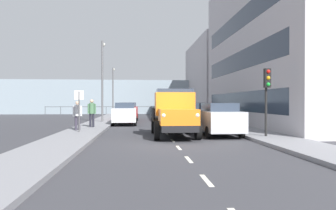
# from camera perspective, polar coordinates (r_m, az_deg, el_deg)

# --- Properties ---
(ground_plane) EXTENTS (80.00, 80.00, 0.00)m
(ground_plane) POSITION_cam_1_polar(r_m,az_deg,el_deg) (23.07, -1.46, -3.85)
(ground_plane) COLOR #38383D
(sidewalk_left) EXTENTS (2.26, 40.82, 0.15)m
(sidewalk_left) POSITION_cam_1_polar(r_m,az_deg,el_deg) (23.84, 9.92, -3.53)
(sidewalk_left) COLOR gray
(sidewalk_left) RESTS_ON ground_plane
(sidewalk_right) EXTENTS (2.26, 40.82, 0.15)m
(sidewalk_right) POSITION_cam_1_polar(r_m,az_deg,el_deg) (23.23, -13.14, -3.64)
(sidewalk_right) COLOR gray
(sidewalk_right) RESTS_ON ground_plane
(road_centreline_markings) EXTENTS (0.12, 35.66, 0.01)m
(road_centreline_markings) POSITION_cam_1_polar(r_m,az_deg,el_deg) (21.63, -1.21, -4.13)
(road_centreline_markings) COLOR silver
(road_centreline_markings) RESTS_ON ground_plane
(building_terrace) EXTENTS (6.39, 19.49, 12.44)m
(building_terrace) POSITION_cam_1_polar(r_m,az_deg,el_deg) (25.72, 19.35, 10.48)
(building_terrace) COLOR #B7B2B7
(building_terrace) RESTS_ON ground_plane
(building_far_block) EXTENTS (6.38, 15.72, 9.77)m
(building_far_block) POSITION_cam_1_polar(r_m,az_deg,el_deg) (42.98, 9.01, 4.72)
(building_far_block) COLOR #B7B2B7
(building_far_block) RESTS_ON ground_plane
(sea_horizon) EXTENTS (80.00, 0.80, 5.00)m
(sea_horizon) POSITION_cam_1_polar(r_m,az_deg,el_deg) (46.39, -3.36, 1.47)
(sea_horizon) COLOR #84939E
(sea_horizon) RESTS_ON ground_plane
(seawall_railing) EXTENTS (28.08, 0.08, 1.20)m
(seawall_railing) POSITION_cam_1_polar(r_m,az_deg,el_deg) (42.80, -3.20, -0.58)
(seawall_railing) COLOR #4C5156
(seawall_railing) RESTS_ON ground_plane
(truck_vintage_orange) EXTENTS (2.17, 5.64, 2.43)m
(truck_vintage_orange) POSITION_cam_1_polar(r_m,az_deg,el_deg) (15.81, 1.17, -1.60)
(truck_vintage_orange) COLOR black
(truck_vintage_orange) RESTS_ON ground_plane
(car_silver_kerbside_near) EXTENTS (1.85, 4.34, 1.72)m
(car_silver_kerbside_near) POSITION_cam_1_polar(r_m,az_deg,el_deg) (16.70, 9.13, -2.46)
(car_silver_kerbside_near) COLOR #B7BABF
(car_silver_kerbside_near) RESTS_ON ground_plane
(car_black_kerbside_1) EXTENTS (1.88, 3.99, 1.72)m
(car_black_kerbside_1) POSITION_cam_1_polar(r_m,az_deg,el_deg) (22.50, 5.37, -1.68)
(car_black_kerbside_1) COLOR black
(car_black_kerbside_1) RESTS_ON ground_plane
(car_teal_kerbside_2) EXTENTS (1.87, 4.01, 1.72)m
(car_teal_kerbside_2) POSITION_cam_1_polar(r_m,az_deg,el_deg) (27.61, 3.39, -1.26)
(car_teal_kerbside_2) COLOR #1E6670
(car_teal_kerbside_2) RESTS_ON ground_plane
(car_white_oppositeside_0) EXTENTS (1.81, 4.46, 1.72)m
(car_white_oppositeside_0) POSITION_cam_1_polar(r_m,az_deg,el_deg) (24.57, -7.83, -1.49)
(car_white_oppositeside_0) COLOR white
(car_white_oppositeside_0) RESTS_ON ground_plane
(car_red_oppositeside_1) EXTENTS (1.94, 4.56, 1.72)m
(car_red_oppositeside_1) POSITION_cam_1_polar(r_m,az_deg,el_deg) (30.69, -7.31, -1.07)
(car_red_oppositeside_1) COLOR #B21E1E
(car_red_oppositeside_1) RESTS_ON ground_plane
(pedestrian_with_bag) EXTENTS (0.53, 0.34, 1.68)m
(pedestrian_with_bag) POSITION_cam_1_polar(r_m,az_deg,el_deg) (18.79, -16.19, -1.41)
(pedestrian_with_bag) COLOR #383342
(pedestrian_with_bag) RESTS_ON sidewalk_right
(pedestrian_by_lamp) EXTENTS (0.53, 0.34, 1.79)m
(pedestrian_by_lamp) POSITION_cam_1_polar(r_m,az_deg,el_deg) (20.77, -13.73, -1.01)
(pedestrian_by_lamp) COLOR black
(pedestrian_by_lamp) RESTS_ON sidewalk_right
(traffic_light_near) EXTENTS (0.28, 0.41, 3.20)m
(traffic_light_near) POSITION_cam_1_polar(r_m,az_deg,el_deg) (15.48, 17.60, 3.12)
(traffic_light_near) COLOR black
(traffic_light_near) RESTS_ON sidewalk_left
(lamp_post_promenade) EXTENTS (0.32, 1.14, 6.67)m
(lamp_post_promenade) POSITION_cam_1_polar(r_m,az_deg,el_deg) (26.56, -11.86, 5.59)
(lamp_post_promenade) COLOR #59595B
(lamp_post_promenade) RESTS_ON sidewalk_right
(lamp_post_far) EXTENTS (0.32, 1.14, 5.72)m
(lamp_post_far) POSITION_cam_1_polar(r_m,az_deg,el_deg) (37.97, -10.00, 3.33)
(lamp_post_far) COLOR #59595B
(lamp_post_far) RESTS_ON sidewalk_right
(street_sign) EXTENTS (0.50, 0.07, 2.25)m
(street_sign) POSITION_cam_1_polar(r_m,az_deg,el_deg) (17.64, -15.91, 0.24)
(street_sign) COLOR #4C4C4C
(street_sign) RESTS_ON sidewalk_right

